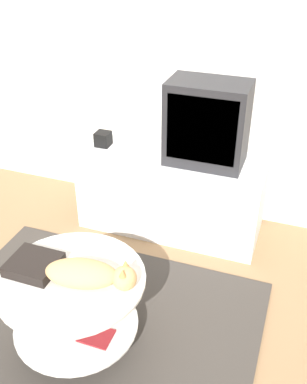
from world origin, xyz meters
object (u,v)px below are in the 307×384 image
(speaker, at_px, (103,139))
(cat, at_px, (88,274))
(tv, at_px, (207,123))
(dvd_box, at_px, (34,265))

(speaker, height_order, cat, speaker)
(tv, bearing_deg, dvd_box, -114.67)
(dvd_box, bearing_deg, cat, -0.56)
(speaker, distance_m, dvd_box, 1.21)
(speaker, relative_size, dvd_box, 0.42)
(speaker, height_order, dvd_box, speaker)
(tv, relative_size, speaker, 5.39)
(cat, bearing_deg, tv, 66.93)
(tv, height_order, cat, tv)
(speaker, distance_m, cat, 1.29)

